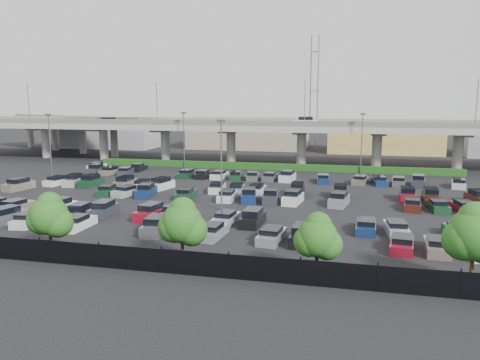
{
  "coord_description": "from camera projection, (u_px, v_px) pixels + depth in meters",
  "views": [
    {
      "loc": [
        13.86,
        -58.2,
        12.32
      ],
      "look_at": [
        0.03,
        1.1,
        2.0
      ],
      "focal_mm": 35.0,
      "sensor_mm": 36.0,
      "label": 1
    }
  ],
  "objects": [
    {
      "name": "overpass",
      "position": [
        275.0,
        129.0,
        90.63
      ],
      "size": [
        150.0,
        13.0,
        15.8
      ],
      "color": "#989890",
      "rests_on": "ground"
    },
    {
      "name": "parked_cars",
      "position": [
        224.0,
        196.0,
        58.06
      ],
      "size": [
        63.1,
        41.59,
        1.67
      ],
      "color": "gray",
      "rests_on": "ground"
    },
    {
      "name": "tree_row",
      "position": [
        165.0,
        221.0,
        34.83
      ],
      "size": [
        65.07,
        3.66,
        5.94
      ],
      "color": "#332316",
      "rests_on": "ground"
    },
    {
      "name": "hedge",
      "position": [
        270.0,
        166.0,
        84.96
      ],
      "size": [
        66.0,
        1.6,
        1.1
      ],
      "primitive_type": "cube",
      "color": "#134113",
      "rests_on": "ground"
    },
    {
      "name": "on_ramp",
      "position": [
        69.0,
        124.0,
        112.89
      ],
      "size": [
        50.93,
        30.13,
        8.8
      ],
      "color": "#989890",
      "rests_on": "ground"
    },
    {
      "name": "distant_buildings",
      "position": [
        343.0,
        136.0,
        117.0
      ],
      "size": [
        138.0,
        24.0,
        9.0
      ],
      "color": "gray",
      "rests_on": "ground"
    },
    {
      "name": "light_poles",
      "position": [
        211.0,
        147.0,
        62.84
      ],
      "size": [
        66.9,
        48.38,
        10.3
      ],
      "color": "#54545A",
      "rests_on": "ground"
    },
    {
      "name": "fence",
      "position": [
        148.0,
        260.0,
        34.02
      ],
      "size": [
        70.0,
        0.1,
        2.0
      ],
      "color": "black",
      "rests_on": "ground"
    },
    {
      "name": "ground",
      "position": [
        238.0,
        196.0,
        61.04
      ],
      "size": [
        280.0,
        280.0,
        0.0
      ],
      "primitive_type": "plane",
      "color": "black"
    },
    {
      "name": "comm_tower",
      "position": [
        314.0,
        89.0,
        128.59
      ],
      "size": [
        2.4,
        2.4,
        30.0
      ],
      "color": "#54545A",
      "rests_on": "ground"
    }
  ]
}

